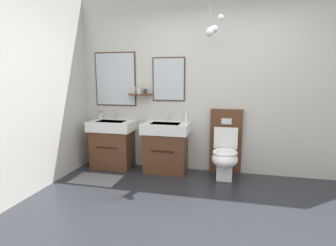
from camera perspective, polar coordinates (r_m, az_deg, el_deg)
name	(u,v)px	position (r m, az deg, el deg)	size (l,w,h in m)	color
ground_plane	(202,235)	(2.80, 7.46, -22.99)	(5.80, 4.87, 0.10)	#23262B
wall_back	(215,84)	(4.13, 10.18, 8.32)	(4.60, 0.58, 2.74)	beige
bath_mat	(96,179)	(4.04, -15.32, -11.73)	(0.68, 0.44, 0.01)	slate
vanity_sink_left	(113,143)	(4.42, -11.94, -4.30)	(0.72, 0.47, 0.78)	#56331E
tap_on_left_sink	(116,115)	(4.48, -11.24, 1.67)	(0.03, 0.13, 0.11)	silver
vanity_sink_right	(166,146)	(4.12, -0.45, -5.09)	(0.72, 0.47, 0.78)	#56331E
tap_on_right_sink	(168,117)	(4.19, 0.09, 1.31)	(0.03, 0.13, 0.11)	silver
toilet	(225,152)	(4.01, 12.34, -6.21)	(0.48, 0.62, 1.00)	#56331E
toothbrush_cup	(101,116)	(4.60, -14.46, 1.53)	(0.08, 0.07, 0.21)	silver
soap_dispenser	(186,117)	(4.13, 3.98, 1.32)	(0.06, 0.06, 0.19)	white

